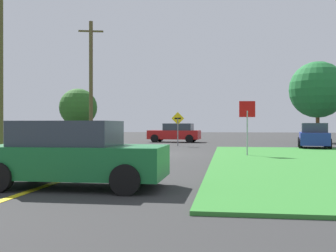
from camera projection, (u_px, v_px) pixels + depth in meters
name	position (u px, v px, depth m)	size (l,w,h in m)	color
ground_plane	(140.00, 154.00, 21.27)	(120.00, 120.00, 0.00)	#2F2F2F
lane_stripe_center	(89.00, 171.00, 13.35)	(0.20, 14.00, 0.01)	yellow
stop_sign	(247.00, 118.00, 19.38)	(0.75, 0.15, 2.64)	#9EA0A8
car_on_crossroad	(314.00, 136.00, 26.21)	(2.42, 4.64, 1.62)	navy
car_behind_on_main_road	(74.00, 154.00, 9.96)	(4.35, 2.08, 1.62)	#196B33
parked_car_near_building	(44.00, 136.00, 25.60)	(4.42, 2.34, 1.62)	#196B33
car_approaching_junction	(175.00, 133.00, 35.57)	(4.59, 2.30, 1.62)	red
utility_pole_near	(0.00, 49.00, 18.18)	(1.80, 0.27, 9.44)	#4F4826
utility_pole_mid	(91.00, 82.00, 29.99)	(1.77, 0.56, 9.09)	brown
direction_sign	(178.00, 125.00, 29.03)	(0.91, 0.08, 2.42)	slate
oak_tree_left	(78.00, 108.00, 38.22)	(3.51, 3.51, 4.89)	brown
pine_tree_center	(318.00, 90.00, 34.83)	(4.79, 4.79, 6.89)	brown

